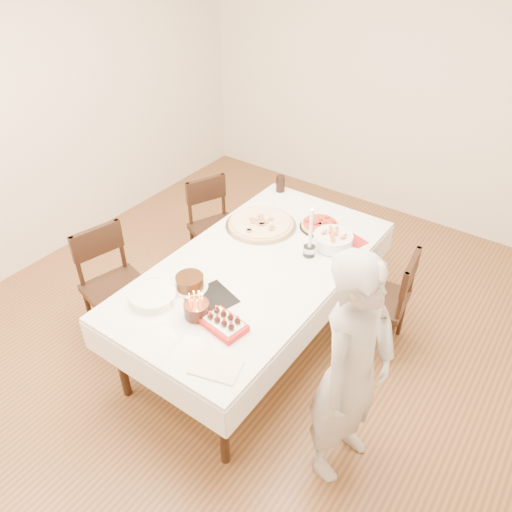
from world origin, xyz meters
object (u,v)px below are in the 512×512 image
Objects in this scene: chair_left_dessert at (117,290)px; cola_glass at (280,184)px; person at (352,373)px; chair_right_savory at (378,299)px; pizza_pepperoni at (320,225)px; birthday_cake at (196,305)px; dining_table at (256,305)px; chair_left_savory at (217,230)px; strawberry_box at (224,324)px; pizza_white at (261,224)px; layer_cake at (190,282)px; taper_candle at (311,232)px; pasta_bowl at (333,240)px.

cola_glass is at bearing -92.10° from chair_left_dessert.
chair_right_savory is at bearing 21.35° from person.
pizza_pepperoni is 1.32m from birthday_cake.
chair_right_savory is 0.56× the size of person.
birthday_cake reaches higher than dining_table.
chair_right_savory is 1.54m from chair_left_savory.
pizza_white is at bearing 114.04° from strawberry_box.
person is at bearing -36.53° from pizza_white.
birthday_cake is (0.27, -1.06, 0.07)m from pizza_white.
cola_glass reaches higher than pizza_pepperoni.
chair_left_dessert reaches higher than strawberry_box.
layer_cake reaches higher than pizza_pepperoni.
taper_candle is 0.94m from strawberry_box.
layer_cake is at bearing 94.66° from person.
cola_glass is at bearing 148.58° from pasta_bowl.
chair_left_savory is 3.73× the size of layer_cake.
cola_glass reaches higher than pizza_white.
pizza_white is at bearing 121.20° from dining_table.
dining_table is 1.17m from cola_glass.
person reaches higher than strawberry_box.
chair_right_savory is 0.74m from taper_candle.
pasta_bowl reaches higher than pizza_white.
chair_left_savory is at bearing 124.79° from birthday_cake.
chair_left_dessert is 1.61m from pizza_pepperoni.
chair_right_savory is at bearing 35.84° from dining_table.
birthday_cake is 0.21m from strawberry_box.
strawberry_box is at bearing 5.09° from birthday_cake.
taper_candle is (-0.49, -0.21, 0.52)m from chair_right_savory.
chair_left_savory is 1.09m from chair_left_dessert.
taper_candle reaches higher than birthday_cake.
birthday_cake reaches higher than pasta_bowl.
chair_left_savory is 2.11m from person.
dining_table is at bearing -122.24° from pasta_bowl.
pasta_bowl reaches higher than strawberry_box.
strawberry_box is (-0.52, -1.14, 0.35)m from chair_right_savory.
pizza_white is at bearing -171.47° from pasta_bowl.
chair_left_dessert is 1.13m from strawberry_box.
taper_candle is 0.97m from cola_glass.
pasta_bowl is at bearing 74.51° from birthday_cake.
chair_left_savory is 1.48m from birthday_cake.
pizza_white is at bearing 104.06° from birthday_cake.
birthday_cake is (0.89, -0.09, 0.38)m from chair_left_dessert.
dining_table is 0.79m from pizza_pepperoni.
strawberry_box is (0.46, -1.04, 0.01)m from pizza_white.
chair_left_savory is (-0.81, 0.54, 0.06)m from dining_table.
taper_candle is at bearing -128.70° from chair_left_dessert.
pizza_white is 1.94× the size of pasta_bowl.
dining_table is 1.38× the size of person.
layer_cake is (0.67, 0.09, 0.34)m from chair_left_dessert.
taper_candle is at bearing -72.01° from pizza_pepperoni.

